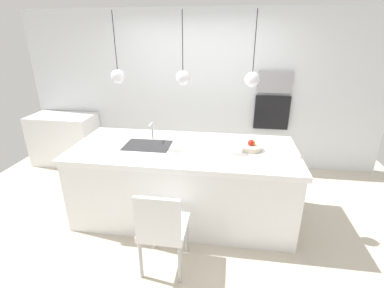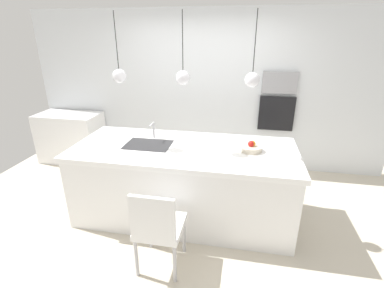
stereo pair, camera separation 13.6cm
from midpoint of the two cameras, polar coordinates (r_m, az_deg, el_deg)
name	(u,v)px [view 2 (the right image)]	position (r m, az deg, el deg)	size (l,w,h in m)	color
floor	(185,213)	(3.81, -0.47, -13.89)	(6.60, 6.60, 0.00)	beige
back_wall	(204,91)	(4.82, 3.34, 10.67)	(6.00, 0.10, 2.60)	white
kitchen_island	(184,182)	(3.56, -0.49, -7.68)	(2.68, 1.16, 0.94)	white
sink_basin	(148,145)	(3.46, -7.84, -0.21)	(0.56, 0.40, 0.02)	#2D2D30
faucet	(153,128)	(3.60, -6.91, 3.21)	(0.02, 0.17, 0.22)	silver
fruit_bowl	(251,148)	(3.33, 13.10, -0.73)	(0.26, 0.26, 0.13)	beige
side_counter	(71,137)	(5.56, -22.78, 1.28)	(1.10, 0.60, 0.88)	white
microwave	(280,82)	(4.72, 18.30, 11.84)	(0.54, 0.08, 0.34)	#9E9EA3
oven	(276,113)	(4.82, 17.60, 5.99)	(0.56, 0.08, 0.56)	black
chair_near	(158,226)	(2.77, -5.50, -16.33)	(0.44, 0.46, 0.92)	white
pendant_light_left	(119,76)	(3.36, -13.47, 13.40)	(0.16, 0.16, 0.76)	silver
pendant_light_center	(183,78)	(3.13, -0.57, 13.41)	(0.16, 0.16, 0.76)	silver
pendant_light_right	(252,79)	(3.08, 13.49, 12.69)	(0.16, 0.16, 0.76)	silver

